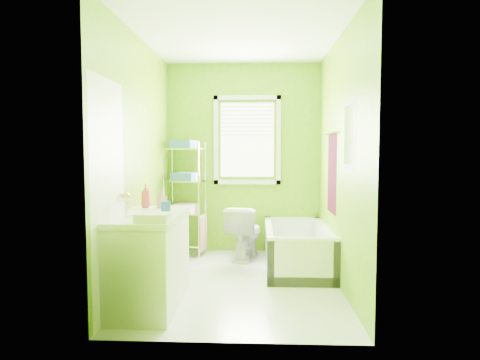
{
  "coord_description": "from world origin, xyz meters",
  "views": [
    {
      "loc": [
        0.21,
        -4.49,
        1.41
      ],
      "look_at": [
        0.0,
        0.25,
        1.08
      ],
      "focal_mm": 32.0,
      "sensor_mm": 36.0,
      "label": 1
    }
  ],
  "objects_px": {
    "vanity": "(149,257)",
    "wire_shelf_unit": "(186,186)",
    "toilet": "(245,232)",
    "bathtub": "(297,254)"
  },
  "relations": [
    {
      "from": "vanity",
      "to": "wire_shelf_unit",
      "type": "relative_size",
      "value": 0.72
    },
    {
      "from": "vanity",
      "to": "wire_shelf_unit",
      "type": "height_order",
      "value": "wire_shelf_unit"
    },
    {
      "from": "vanity",
      "to": "toilet",
      "type": "bearing_deg",
      "value": 64.73
    },
    {
      "from": "toilet",
      "to": "wire_shelf_unit",
      "type": "relative_size",
      "value": 0.45
    },
    {
      "from": "bathtub",
      "to": "vanity",
      "type": "relative_size",
      "value": 1.44
    },
    {
      "from": "bathtub",
      "to": "wire_shelf_unit",
      "type": "xyz_separation_m",
      "value": [
        -1.44,
        0.57,
        0.77
      ]
    },
    {
      "from": "bathtub",
      "to": "toilet",
      "type": "bearing_deg",
      "value": 148.83
    },
    {
      "from": "wire_shelf_unit",
      "to": "toilet",
      "type": "bearing_deg",
      "value": -12.91
    },
    {
      "from": "vanity",
      "to": "wire_shelf_unit",
      "type": "distance_m",
      "value": 1.96
    },
    {
      "from": "toilet",
      "to": "bathtub",
      "type": "bearing_deg",
      "value": 162.24
    }
  ]
}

